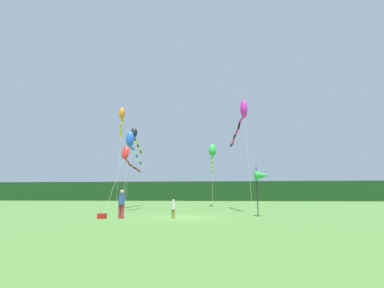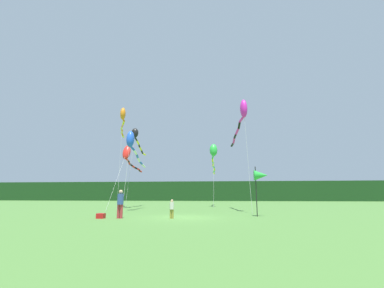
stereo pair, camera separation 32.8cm
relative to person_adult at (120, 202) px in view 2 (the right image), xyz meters
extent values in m
plane|color=#477533|center=(3.66, 1.10, -0.96)|extent=(120.00, 120.00, 0.00)
cube|color=#193D19|center=(3.66, 46.10, 1.23)|extent=(108.00, 2.98, 4.38)
cylinder|color=#B23338|center=(-0.09, 0.00, -0.55)|extent=(0.17, 0.17, 0.82)
cylinder|color=#B23338|center=(0.09, 0.00, -0.55)|extent=(0.17, 0.17, 0.82)
cylinder|color=#334C8C|center=(0.00, 0.00, 0.19)|extent=(0.38, 0.38, 0.65)
sphere|color=tan|center=(0.00, 0.00, 0.63)|extent=(0.24, 0.24, 0.24)
cylinder|color=olive|center=(3.12, 0.20, -0.69)|extent=(0.11, 0.11, 0.54)
cylinder|color=olive|center=(3.24, 0.20, -0.69)|extent=(0.11, 0.11, 0.54)
cylinder|color=silver|center=(3.18, 0.20, -0.20)|extent=(0.25, 0.25, 0.43)
sphere|color=tan|center=(3.18, 0.20, 0.09)|extent=(0.16, 0.16, 0.16)
cube|color=red|center=(-1.12, -0.17, -0.81)|extent=(0.45, 0.39, 0.30)
cylinder|color=black|center=(8.51, 2.28, 0.69)|extent=(0.06, 0.06, 3.29)
cone|color=green|center=(8.86, 2.28, 1.74)|extent=(0.90, 0.70, 0.70)
cylinder|color=#B2B2B2|center=(5.34, 14.52, 2.39)|extent=(0.04, 2.09, 6.69)
ellipsoid|color=green|center=(5.36, 15.56, 5.73)|extent=(0.93, 1.16, 1.66)
cylinder|color=green|center=(5.28, 15.97, 4.98)|extent=(0.36, 0.92, 0.48)
cylinder|color=yellow|center=(5.20, 16.79, 4.70)|extent=(0.22, 0.90, 0.45)
cylinder|color=green|center=(5.22, 17.63, 4.53)|extent=(0.26, 0.87, 0.29)
cylinder|color=yellow|center=(5.21, 18.46, 4.35)|extent=(0.27, 0.91, 0.44)
cylinder|color=green|center=(5.23, 19.29, 4.12)|extent=(0.31, 0.90, 0.40)
cylinder|color=yellow|center=(5.30, 20.12, 3.89)|extent=(0.25, 0.90, 0.44)
cylinder|color=green|center=(5.25, 20.94, 3.66)|extent=(0.37, 0.91, 0.41)
cylinder|color=yellow|center=(5.20, 21.77, 3.48)|extent=(0.27, 0.88, 0.34)
cylinder|color=#B2B2B2|center=(-3.91, 12.67, 3.35)|extent=(0.02, 2.11, 8.62)
ellipsoid|color=black|center=(-3.90, 13.71, 7.66)|extent=(0.84, 0.86, 1.29)
cylinder|color=black|center=(-3.91, 14.15, 7.07)|extent=(0.22, 0.93, 0.42)
cylinder|color=yellow|center=(-3.94, 15.02, 6.80)|extent=(0.24, 0.95, 0.49)
cylinder|color=black|center=(-4.02, 15.89, 6.55)|extent=(0.34, 0.94, 0.41)
cylinder|color=yellow|center=(-4.10, 16.76, 6.31)|extent=(0.24, 0.94, 0.44)
cylinder|color=black|center=(-4.16, 17.64, 6.05)|extent=(0.28, 0.95, 0.47)
cylinder|color=yellow|center=(-4.13, 18.51, 5.86)|extent=(0.32, 0.92, 0.30)
cylinder|color=#B2B2B2|center=(8.33, 5.16, 3.37)|extent=(0.21, 1.62, 8.65)
ellipsoid|color=#E026B2|center=(8.24, 5.96, 7.69)|extent=(0.73, 1.20, 1.73)
cylinder|color=#E026B2|center=(8.10, 6.52, 6.95)|extent=(0.48, 1.19, 0.37)
cylinder|color=black|center=(7.94, 7.64, 6.71)|extent=(0.24, 1.20, 0.50)
cylinder|color=#E026B2|center=(7.83, 8.77, 6.41)|extent=(0.39, 1.21, 0.47)
cylinder|color=black|center=(7.68, 9.91, 6.19)|extent=(0.31, 1.18, 0.35)
cylinder|color=#E026B2|center=(7.60, 11.04, 5.97)|extent=(0.26, 1.20, 0.49)
cylinder|color=black|center=(7.49, 12.18, 5.75)|extent=(0.37, 1.18, 0.33)
cylinder|color=#B2B2B2|center=(-1.87, 5.93, 2.24)|extent=(0.21, 1.77, 6.39)
ellipsoid|color=blue|center=(-1.96, 6.80, 5.43)|extent=(0.82, 1.15, 1.67)
cylinder|color=blue|center=(-1.92, 7.23, 4.69)|extent=(0.29, 0.93, 0.42)
cylinder|color=white|center=(-1.89, 8.10, 4.46)|extent=(0.23, 0.93, 0.43)
cylinder|color=blue|center=(-1.97, 8.96, 4.22)|extent=(0.33, 0.94, 0.44)
cylinder|color=white|center=(-2.07, 9.82, 3.96)|extent=(0.28, 0.94, 0.47)
cylinder|color=blue|center=(-2.12, 10.69, 3.73)|extent=(0.21, 0.91, 0.36)
cylinder|color=white|center=(-2.08, 11.55, 3.53)|extent=(0.29, 0.93, 0.42)
cylinder|color=#B2B2B2|center=(-4.04, 9.35, 2.01)|extent=(0.12, 4.29, 5.95)
ellipsoid|color=red|center=(-3.99, 11.49, 4.98)|extent=(0.87, 1.21, 1.81)
cylinder|color=red|center=(-4.00, 11.78, 4.23)|extent=(0.22, 0.62, 0.34)
cylinder|color=black|center=(-4.05, 12.34, 4.13)|extent=(0.29, 0.61, 0.27)
cylinder|color=red|center=(-4.15, 12.89, 4.01)|extent=(0.32, 0.65, 0.36)
cylinder|color=black|center=(-4.14, 13.45, 3.85)|extent=(0.33, 0.65, 0.35)
cylinder|color=red|center=(-4.05, 14.00, 3.71)|extent=(0.26, 0.62, 0.31)
cylinder|color=black|center=(-3.95, 14.56, 3.60)|extent=(0.34, 0.63, 0.31)
cylinder|color=red|center=(-3.82, 15.11, 3.51)|extent=(0.31, 0.62, 0.27)
cylinder|color=black|center=(-3.81, 15.67, 3.42)|extent=(0.28, 0.62, 0.29)
cylinder|color=red|center=(-3.82, 16.23, 3.33)|extent=(0.25, 0.61, 0.28)
cylinder|color=#B2B2B2|center=(-4.33, 10.57, 4.23)|extent=(0.70, 2.05, 10.37)
ellipsoid|color=orange|center=(-4.66, 11.59, 9.41)|extent=(0.92, 1.25, 1.53)
cylinder|color=orange|center=(-4.69, 11.90, 8.79)|extent=(0.26, 0.68, 0.29)
cylinder|color=yellow|center=(-4.87, 12.49, 8.65)|extent=(0.52, 0.70, 0.39)
cylinder|color=orange|center=(-5.20, 13.03, 8.45)|extent=(0.53, 0.69, 0.37)
cylinder|color=yellow|center=(-5.50, 13.58, 8.30)|extent=(0.48, 0.69, 0.32)
cylinder|color=orange|center=(-5.70, 14.17, 8.20)|extent=(0.32, 0.68, 0.28)
cylinder|color=yellow|center=(-5.91, 14.76, 8.12)|extent=(0.49, 0.67, 0.28)
cylinder|color=orange|center=(-6.11, 15.35, 7.99)|extent=(0.29, 0.71, 0.37)
cylinder|color=yellow|center=(-6.21, 15.97, 7.84)|extent=(0.32, 0.69, 0.31)
camera|label=1|loc=(5.85, -16.10, 0.47)|focal=24.80mm
camera|label=2|loc=(6.17, -16.07, 0.47)|focal=24.80mm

